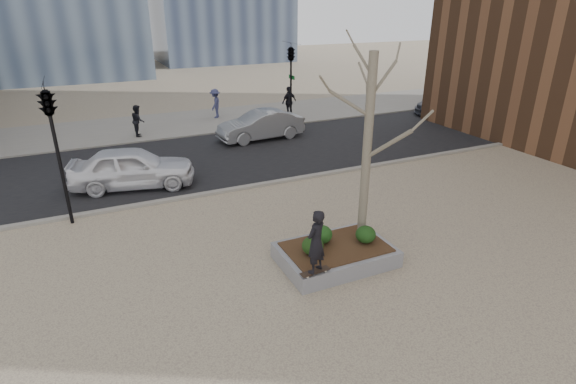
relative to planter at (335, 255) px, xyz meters
name	(u,v)px	position (x,y,z in m)	size (l,w,h in m)	color
ground	(302,270)	(-1.00, 0.00, -0.23)	(120.00, 120.00, 0.00)	tan
street	(204,159)	(-1.00, 10.00, -0.21)	(60.00, 8.00, 0.02)	black
far_sidewalk	(172,124)	(-1.00, 17.00, -0.21)	(60.00, 6.00, 0.02)	gray
planter	(335,255)	(0.00, 0.00, 0.00)	(3.00, 2.00, 0.45)	gray
planter_mulch	(336,247)	(0.00, 0.00, 0.25)	(2.70, 1.70, 0.04)	#382314
sycamore_tree	(369,120)	(1.00, 0.30, 3.56)	(2.80, 2.80, 6.60)	gray
shrub_left	(313,246)	(-0.76, -0.09, 0.51)	(0.57, 0.57, 0.49)	#153511
shrub_middle	(322,234)	(-0.25, 0.35, 0.51)	(0.59, 0.59, 0.50)	#153E13
shrub_right	(366,234)	(0.85, -0.13, 0.50)	(0.55, 0.55, 0.47)	#144014
skateboard	(315,272)	(-1.10, -0.88, 0.26)	(0.78, 0.20, 0.07)	black
skateboarder	(316,242)	(-1.10, -0.88, 1.11)	(0.59, 0.39, 1.62)	black
police_car	(132,167)	(-4.26, 7.92, 0.57)	(1.83, 4.56, 1.55)	white
car_silver	(261,125)	(2.55, 11.94, 0.52)	(1.54, 4.41, 1.45)	gray
car_third	(452,104)	(15.42, 12.02, 0.47)	(1.88, 4.62, 1.34)	#4C4D57
pedestrian_a	(138,120)	(-3.06, 15.21, 0.61)	(0.79, 0.62, 1.63)	black
pedestrian_b	(215,103)	(1.76, 17.42, 0.67)	(1.12, 0.65, 1.74)	#3B406B
pedestrian_c	(289,102)	(5.94, 15.78, 0.72)	(1.08, 0.45, 1.84)	black
traffic_light_near	(59,156)	(-6.50, 5.60, 2.02)	(0.60, 2.48, 4.50)	black
traffic_light_far	(291,83)	(5.50, 14.60, 2.02)	(0.60, 2.48, 4.50)	black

